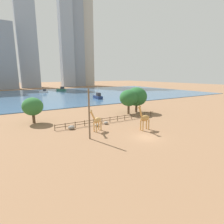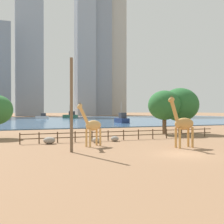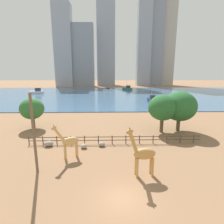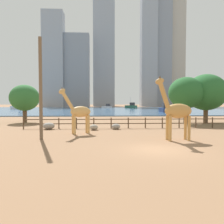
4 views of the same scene
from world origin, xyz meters
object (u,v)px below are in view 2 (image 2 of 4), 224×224
Objects in this scene: boulder_by_pole at (96,140)px; boulder_small at (49,140)px; giraffe_tall at (183,124)px; giraffe_companion at (92,125)px; boulder_near_fence at (115,139)px; boat_tug at (71,115)px; tree_center_broad at (180,105)px; tree_left_large at (164,105)px; utility_pole at (71,105)px; boat_ferry at (42,117)px; boat_barge at (122,119)px.

boulder_small is (-5.28, 0.86, 0.07)m from boulder_by_pole.
boulder_by_pole is at bearing -49.56° from giraffe_tall.
boulder_near_fence is at bearing -163.89° from giraffe_companion.
boat_tug reaches higher than giraffe_companion.
tree_center_broad is 83.39m from boat_tug.
tree_left_large is at bearing -167.95° from tree_center_broad.
utility_pole is 24.86m from tree_center_broad.
giraffe_companion is at bearing -149.71° from tree_center_broad.
boulder_near_fence is 0.16× the size of boat_tug.
boat_ferry is 46.23m from boat_barge.
giraffe_tall is at bearing 124.95° from boat_tug.
utility_pole is 6.42× the size of boulder_small.
utility_pole reaches higher than giraffe_companion.
boat_ferry reaches higher than boulder_by_pole.
boulder_by_pole is 44.42m from boat_barge.
boulder_small is 46.27m from boat_barge.
giraffe_tall is 1.15× the size of giraffe_companion.
boulder_by_pole is (4.23, 6.03, -3.98)m from utility_pole.
giraffe_companion is 17.73m from tree_left_large.
boat_tug is at bearing -125.93° from boat_ferry.
boulder_small is at bearing 170.77° from boulder_by_pole.
boulder_by_pole is 0.17× the size of boat_ferry.
giraffe_companion is at bearing 156.24° from boat_barge.
boat_tug is (-0.19, 83.31, -3.47)m from tree_center_broad.
boulder_small is (-7.82, 0.24, 0.07)m from boulder_near_fence.
giraffe_tall is 11.46m from utility_pole.
utility_pole reaches higher than boulder_near_fence.
utility_pole is at bearing -143.61° from tree_left_large.
boat_barge is (3.30, -51.06, -0.01)m from boat_tug.
tree_left_large is at bearing 171.41° from boat_barge.
giraffe_companion is 86.10m from boat_ferry.
boulder_by_pole is at bearing 54.95° from utility_pole.
giraffe_companion is 0.88× the size of boat_ferry.
tree_left_large is at bearing 36.39° from utility_pole.
boulder_by_pole is at bearing -166.44° from boulder_near_fence.
boat_ferry is (7.51, 89.06, -3.37)m from utility_pole.
utility_pole reaches higher than boulder_by_pole.
giraffe_companion is 0.68× the size of tree_left_large.
tree_center_broad is 1.14× the size of boat_barge.
giraffe_tall is 48.54m from boat_barge.
giraffe_tall is 0.78× the size of tree_left_large.
boulder_near_fence is at bearing -64.15° from giraffe_tall.
utility_pole is 8.69× the size of boulder_near_fence.
boat_barge is (12.65, 46.84, -1.31)m from giraffe_tall.
giraffe_companion is at bearing -44.14° from boulder_small.
tree_center_broad is (20.81, 13.59, 0.33)m from utility_pole.
boat_tug is at bearing 87.85° from tree_left_large.
giraffe_tall is 5.82× the size of boulder_by_pole.
tree_left_large is 33.76m from boat_barge.
tree_center_broad is 1.40× the size of boat_ferry.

